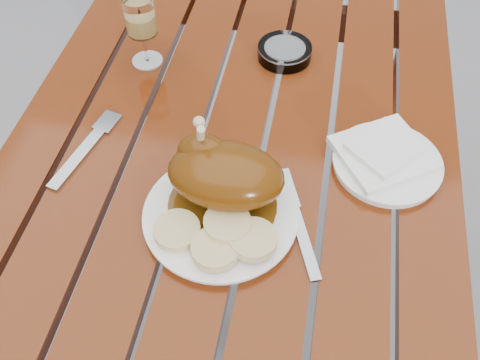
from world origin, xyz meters
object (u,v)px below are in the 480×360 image
(table, at_px, (230,265))
(wine_glass, at_px, (143,31))
(dinner_plate, at_px, (221,216))
(side_plate, at_px, (387,163))
(ashtray, at_px, (285,52))

(table, relative_size, wine_glass, 8.19)
(table, xyz_separation_m, dinner_plate, (0.02, -0.13, 0.38))
(side_plate, bearing_deg, table, -173.22)
(dinner_plate, bearing_deg, ashtray, 83.80)
(dinner_plate, distance_m, wine_glass, 0.43)
(table, bearing_deg, wine_glass, 132.96)
(table, distance_m, ashtray, 0.49)
(table, bearing_deg, dinner_plate, -83.16)
(wine_glass, bearing_deg, dinner_plate, -57.30)
(side_plate, height_order, ashtray, ashtray)
(wine_glass, xyz_separation_m, ashtray, (0.27, 0.06, -0.06))
(table, relative_size, dinner_plate, 4.86)
(side_plate, xyz_separation_m, ashtray, (-0.21, 0.26, 0.01))
(ashtray, bearing_deg, side_plate, -50.90)
(table, height_order, dinner_plate, dinner_plate)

